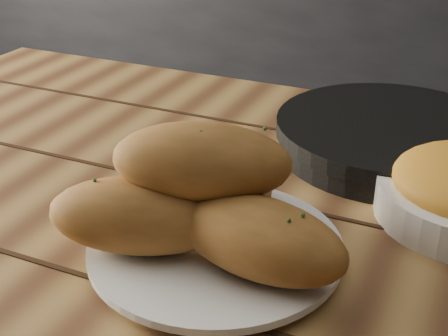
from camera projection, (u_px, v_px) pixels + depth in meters
counter at (362, 58)px, 2.21m from camera, size 2.80×0.60×0.90m
table at (261, 331)px, 0.66m from camera, size 1.43×0.97×0.75m
plate at (216, 249)px, 0.61m from camera, size 0.25×0.25×0.02m
bread_rolls at (208, 199)px, 0.58m from camera, size 0.30×0.25×0.12m
skillet at (392, 137)px, 0.82m from camera, size 0.44×0.30×0.05m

